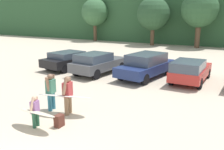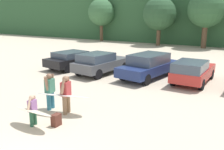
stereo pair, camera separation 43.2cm
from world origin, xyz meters
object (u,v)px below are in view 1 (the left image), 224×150
(parked_car_navy, at_px, (146,65))
(parked_car_dark_gray, at_px, (98,63))
(person_adult, at_px, (68,93))
(surfboard_cream, at_px, (36,112))
(parked_car_black, at_px, (70,59))
(person_child, at_px, (35,110))
(backpack_dropped, at_px, (59,121))
(surfboard_white, at_px, (64,96))
(person_companion, at_px, (51,90))
(parked_car_red, at_px, (190,70))

(parked_car_navy, bearing_deg, parked_car_dark_gray, 110.59)
(person_adult, xyz_separation_m, surfboard_cream, (-0.15, -1.63, -0.27))
(parked_car_black, height_order, person_adult, person_adult)
(person_child, bearing_deg, parked_car_dark_gray, -84.64)
(surfboard_cream, height_order, backpack_dropped, surfboard_cream)
(person_child, distance_m, surfboard_white, 1.45)
(parked_car_navy, distance_m, backpack_dropped, 8.40)
(parked_car_black, distance_m, surfboard_white, 8.93)
(person_companion, bearing_deg, backpack_dropped, 129.52)
(parked_car_navy, relative_size, surfboard_white, 2.05)
(parked_car_dark_gray, bearing_deg, surfboard_white, -153.05)
(surfboard_white, bearing_deg, person_companion, -25.20)
(parked_car_red, bearing_deg, person_companion, 150.65)
(person_adult, relative_size, backpack_dropped, 3.55)
(parked_car_dark_gray, bearing_deg, person_companion, -158.86)
(person_adult, height_order, backpack_dropped, person_adult)
(person_adult, distance_m, person_child, 1.58)
(parked_car_red, xyz_separation_m, person_child, (-3.63, -8.91, -0.08))
(parked_car_navy, distance_m, surfboard_cream, 8.93)
(surfboard_white, bearing_deg, parked_car_navy, -112.46)
(parked_car_black, height_order, backpack_dropped, parked_car_black)
(surfboard_cream, bearing_deg, parked_car_navy, -92.70)
(person_companion, bearing_deg, parked_car_navy, -112.83)
(parked_car_navy, bearing_deg, parked_car_red, -78.87)
(person_companion, bearing_deg, parked_car_red, -131.09)
(person_adult, relative_size, person_companion, 1.01)
(parked_car_dark_gray, bearing_deg, person_child, -157.40)
(parked_car_dark_gray, distance_m, backpack_dropped, 8.32)
(parked_car_black, xyz_separation_m, person_adult, (5.43, -7.10, 0.20))
(surfboard_cream, bearing_deg, person_adult, -93.02)
(parked_car_navy, relative_size, parked_car_red, 1.20)
(person_child, distance_m, surfboard_cream, 0.17)
(parked_car_black, height_order, parked_car_navy, parked_car_navy)
(person_adult, bearing_deg, parked_car_dark_gray, -79.00)
(parked_car_navy, distance_m, person_child, 8.84)
(person_companion, xyz_separation_m, backpack_dropped, (1.37, -1.13, -0.67))
(person_companion, bearing_deg, person_adult, 167.85)
(person_companion, bearing_deg, parked_car_dark_gray, -86.09)
(parked_car_dark_gray, xyz_separation_m, parked_car_navy, (3.26, 0.68, 0.04))
(person_companion, bearing_deg, person_child, 101.26)
(person_adult, bearing_deg, surfboard_cream, 73.83)
(parked_car_black, xyz_separation_m, person_companion, (4.52, -7.08, 0.19))
(parked_car_navy, bearing_deg, person_adult, -175.98)
(surfboard_cream, bearing_deg, person_companion, -63.02)
(person_child, distance_m, backpack_dropped, 0.96)
(person_companion, relative_size, surfboard_cream, 0.87)
(surfboard_white, bearing_deg, parked_car_dark_gray, -86.01)
(parked_car_black, bearing_deg, person_adult, -133.98)
(parked_car_black, relative_size, surfboard_white, 1.90)
(parked_car_red, xyz_separation_m, person_adult, (-3.35, -7.37, 0.16))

